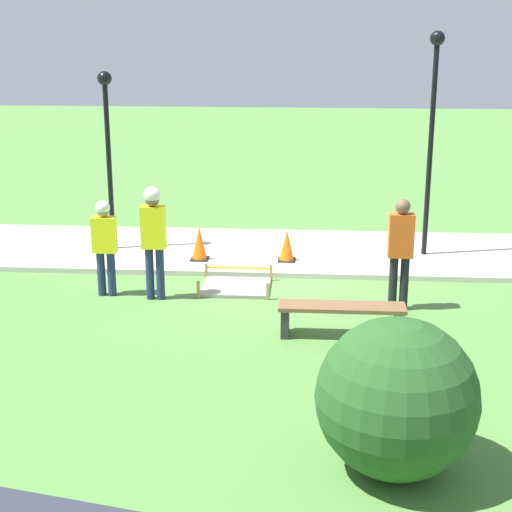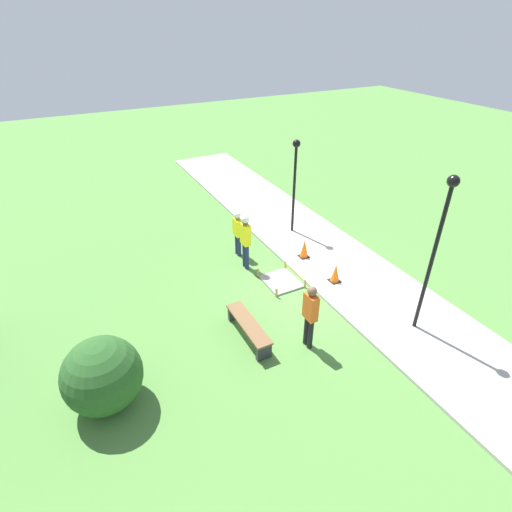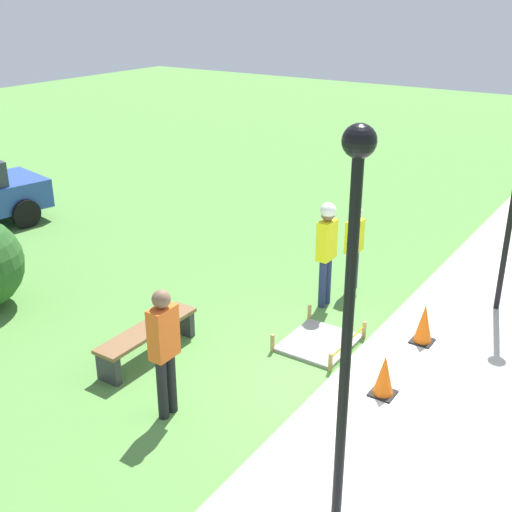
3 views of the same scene
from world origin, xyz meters
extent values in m
plane|color=#51843D|center=(0.00, 0.00, 0.00)|extent=(60.00, 60.00, 0.00)
cube|color=#BCB7AD|center=(0.00, -1.58, 0.05)|extent=(28.00, 3.15, 0.10)
cube|color=gray|center=(0.90, 0.66, 0.03)|extent=(1.20, 1.03, 0.06)
cube|color=tan|center=(0.30, 0.14, 0.15)|extent=(0.05, 0.05, 0.30)
cube|color=tan|center=(1.50, 0.14, 0.15)|extent=(0.05, 0.05, 0.30)
cube|color=tan|center=(0.30, 1.17, 0.15)|extent=(0.05, 0.05, 0.30)
cube|color=tan|center=(1.50, 1.17, 0.15)|extent=(0.05, 0.05, 0.30)
cube|color=yellow|center=(0.90, 0.14, 0.23)|extent=(1.20, 0.00, 0.04)
cube|color=black|center=(0.05, -0.81, 0.11)|extent=(0.34, 0.34, 0.02)
cone|color=orange|center=(0.05, -0.81, 0.42)|extent=(0.29, 0.29, 0.59)
cube|color=black|center=(1.75, -0.76, 0.11)|extent=(0.34, 0.34, 0.02)
cone|color=orange|center=(1.75, -0.76, 0.44)|extent=(0.29, 0.29, 0.64)
cube|color=#2D2D33|center=(-1.74, 2.71, 0.22)|extent=(0.12, 0.40, 0.44)
cube|color=#2D2D33|center=(-0.05, 2.71, 0.22)|extent=(0.12, 0.40, 0.44)
cube|color=brown|center=(-0.89, 2.71, 0.47)|extent=(1.89, 0.44, 0.06)
cylinder|color=navy|center=(3.00, 1.14, 0.39)|extent=(0.14, 0.14, 0.78)
cylinder|color=navy|center=(3.18, 1.14, 0.39)|extent=(0.14, 0.14, 0.78)
cube|color=yellow|center=(3.09, 1.14, 1.09)|extent=(0.40, 0.22, 0.62)
sphere|color=#A37A5B|center=(3.09, 1.14, 1.50)|extent=(0.21, 0.21, 0.21)
sphere|color=white|center=(3.09, 1.14, 1.56)|extent=(0.24, 0.24, 0.24)
cylinder|color=navy|center=(2.13, 1.27, 0.45)|extent=(0.14, 0.14, 0.91)
cylinder|color=navy|center=(2.31, 1.27, 0.45)|extent=(0.14, 0.14, 0.91)
cube|color=yellow|center=(2.22, 1.27, 1.26)|extent=(0.40, 0.22, 0.72)
sphere|color=brown|center=(2.22, 1.27, 1.74)|extent=(0.25, 0.25, 0.25)
sphere|color=white|center=(2.22, 1.27, 1.81)|extent=(0.28, 0.28, 0.28)
cylinder|color=black|center=(-1.94, 1.48, 0.45)|extent=(0.14, 0.14, 0.90)
cylinder|color=black|center=(-1.76, 1.48, 0.45)|extent=(0.14, 0.14, 0.90)
cube|color=#E55B1E|center=(-1.85, 1.48, 1.26)|extent=(0.40, 0.22, 0.71)
sphere|color=brown|center=(-1.85, 1.48, 1.74)|extent=(0.24, 0.24, 0.24)
cylinder|color=black|center=(3.62, -1.43, 1.75)|extent=(0.10, 0.10, 3.30)
sphere|color=black|center=(3.62, -1.43, 3.50)|extent=(0.28, 0.28, 0.28)
cylinder|color=black|center=(-2.66, -1.45, 2.13)|extent=(0.10, 0.10, 4.06)
sphere|color=black|center=(-2.66, -1.45, 4.25)|extent=(0.28, 0.28, 0.28)
sphere|color=#285623|center=(-1.32, 6.38, 0.85)|extent=(1.69, 1.69, 1.69)
camera|label=1|loc=(-0.41, 13.74, 4.55)|focal=55.00mm
camera|label=2|loc=(-8.03, 6.19, 7.42)|focal=28.00mm
camera|label=3|loc=(-7.20, -3.52, 5.35)|focal=45.00mm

